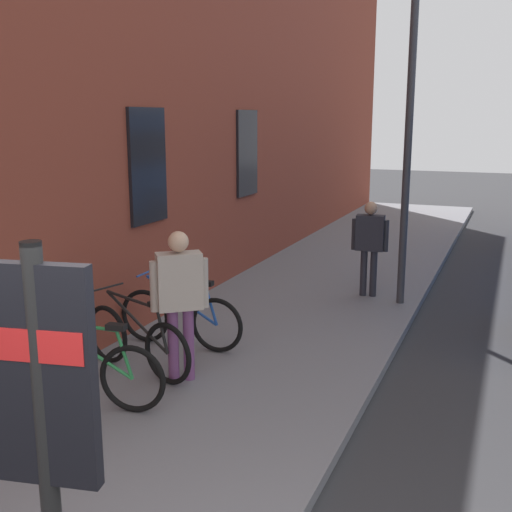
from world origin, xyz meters
TOP-DOWN VIEW (x-y plane):
  - ground at (6.00, -1.00)m, footprint 60.00×60.00m
  - sidewalk_pavement at (8.00, 1.75)m, footprint 24.00×3.50m
  - station_facade at (8.99, 3.80)m, footprint 22.00×0.65m
  - bicycle_beside_lamp at (2.85, 2.64)m, footprint 0.48×1.76m
  - bicycle_under_window at (3.81, 2.66)m, footprint 0.63×1.72m
  - bicycle_mid_rack at (4.76, 2.60)m, footprint 0.48×1.77m
  - transit_info_sign at (0.09, 0.70)m, footprint 0.18×0.56m
  - pedestrian_near_bus at (8.10, 0.88)m, footprint 0.27×0.61m
  - pedestrian_crossing_street at (3.83, 2.07)m, footprint 0.50×0.54m
  - street_lamp at (7.89, 0.30)m, footprint 0.28×0.28m

SIDE VIEW (x-z plane):
  - ground at x=6.00m, z-range 0.00..0.00m
  - sidewalk_pavement at x=8.00m, z-range 0.00..0.12m
  - bicycle_beside_lamp at x=2.85m, z-range 0.02..1.00m
  - bicycle_mid_rack at x=4.76m, z-range 0.02..1.00m
  - bicycle_under_window at x=3.81m, z-range 0.02..1.00m
  - pedestrian_near_bus at x=8.10m, z-range 0.30..1.89m
  - pedestrian_crossing_street at x=3.83m, z-range 0.31..2.04m
  - transit_info_sign at x=0.09m, z-range 0.52..2.92m
  - street_lamp at x=7.89m, z-range 0.61..6.26m
  - station_facade at x=8.99m, z-range 0.00..9.38m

